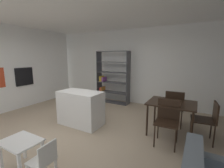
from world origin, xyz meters
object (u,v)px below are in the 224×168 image
(kitchen_island, at_px, (81,108))
(dining_chair_far, at_px, (174,105))
(built_in_oven, at_px, (24,76))
(dining_table, at_px, (172,106))
(dining_chair_near, at_px, (168,118))
(child_chair_right, at_px, (44,160))
(dining_chair_window_side, at_px, (208,118))
(child_table, at_px, (21,146))
(open_bookshelf, at_px, (112,78))

(kitchen_island, height_order, dining_chair_far, dining_chair_far)
(built_in_oven, bearing_deg, dining_table, 4.90)
(kitchen_island, bearing_deg, dining_table, 15.51)
(built_in_oven, relative_size, dining_table, 0.61)
(kitchen_island, xyz_separation_m, dining_chair_near, (2.15, 0.17, 0.11))
(child_chair_right, distance_m, dining_chair_window_side, 3.12)
(dining_table, distance_m, dining_chair_window_side, 0.73)
(dining_chair_near, bearing_deg, dining_table, 86.82)
(kitchen_island, xyz_separation_m, child_chair_right, (0.85, -1.76, -0.09))
(kitchen_island, bearing_deg, dining_chair_far, 25.37)
(child_table, relative_size, child_chair_right, 0.95)
(child_chair_right, relative_size, dining_chair_far, 0.66)
(built_in_oven, height_order, dining_chair_near, built_in_oven)
(kitchen_island, relative_size, child_chair_right, 1.83)
(kitchen_island, bearing_deg, built_in_oven, 176.09)
(child_table, bearing_deg, dining_chair_near, 46.58)
(child_table, distance_m, dining_table, 3.00)
(dining_table, bearing_deg, child_table, -127.82)
(dining_chair_far, height_order, dining_chair_window_side, dining_chair_far)
(open_bookshelf, relative_size, child_chair_right, 3.18)
(open_bookshelf, xyz_separation_m, dining_chair_window_side, (3.15, -1.56, -0.43))
(dining_chair_far, bearing_deg, kitchen_island, 20.51)
(dining_chair_window_side, xyz_separation_m, dining_chair_near, (-0.72, -0.44, 0.02))
(child_table, xyz_separation_m, child_chair_right, (0.53, 0.00, -0.06))
(dining_chair_window_side, relative_size, dining_chair_near, 0.96)
(child_table, relative_size, dining_chair_near, 0.65)
(kitchen_island, height_order, child_table, kitchen_island)
(dining_chair_window_side, bearing_deg, child_chair_right, -45.56)
(child_table, height_order, dining_chair_far, dining_chair_far)
(built_in_oven, distance_m, dining_chair_near, 4.86)
(child_table, xyz_separation_m, dining_chair_window_side, (2.55, 2.37, 0.12))
(dining_chair_far, bearing_deg, child_table, 51.71)
(dining_table, bearing_deg, open_bookshelf, 147.28)
(dining_table, bearing_deg, kitchen_island, -164.49)
(dining_chair_window_side, bearing_deg, kitchen_island, -83.11)
(open_bookshelf, bearing_deg, child_table, -81.31)
(child_chair_right, bearing_deg, dining_chair_near, 142.15)
(kitchen_island, height_order, dining_chair_window_side, kitchen_island)
(child_chair_right, bearing_deg, dining_chair_window_side, 135.59)
(open_bookshelf, distance_m, child_chair_right, 4.13)
(open_bookshelf, relative_size, dining_chair_near, 2.19)
(dining_chair_far, bearing_deg, built_in_oven, 5.01)
(built_in_oven, relative_size, open_bookshelf, 0.31)
(built_in_oven, relative_size, child_chair_right, 0.99)
(child_chair_right, relative_size, dining_chair_window_side, 0.72)
(dining_chair_far, relative_size, dining_chair_near, 1.04)
(open_bookshelf, distance_m, dining_table, 2.91)
(kitchen_island, distance_m, dining_chair_window_side, 2.94)
(dining_chair_far, relative_size, dining_chair_window_side, 1.08)
(child_table, relative_size, dining_chair_far, 0.63)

